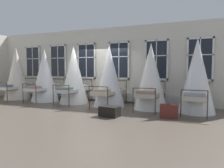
{
  "coord_description": "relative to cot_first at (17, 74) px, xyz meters",
  "views": [
    {
      "loc": [
        4.68,
        -8.29,
        1.58
      ],
      "look_at": [
        1.01,
        -0.09,
        0.93
      ],
      "focal_mm": 34.86,
      "sensor_mm": 36.0,
      "label": 1
    }
  ],
  "objects": [
    {
      "name": "travel_trunk",
      "position": [
        6.11,
        -1.82,
        -1.11
      ],
      "size": [
        0.68,
        0.46,
        0.34
      ],
      "primitive_type": "cube",
      "rotation": [
        0.0,
        0.0,
        -0.1
      ],
      "color": "black",
      "rests_on": "ground"
    },
    {
      "name": "cot_fifth",
      "position": [
        7.01,
        0.02,
        -0.04
      ],
      "size": [
        1.3,
        2.01,
        2.54
      ],
      "rotation": [
        0.0,
        0.0,
        1.59
      ],
      "color": "#4C3323",
      "rests_on": "ground"
    },
    {
      "name": "rug_sixth",
      "position": [
        8.71,
        -1.38,
        -1.27
      ],
      "size": [
        0.81,
        0.58,
        0.01
      ],
      "primitive_type": "cube",
      "rotation": [
        0.0,
        0.0,
        -0.03
      ],
      "color": "brown",
      "rests_on": "ground"
    },
    {
      "name": "suitcase_dark",
      "position": [
        7.93,
        -1.29,
        -1.05
      ],
      "size": [
        0.58,
        0.29,
        0.47
      ],
      "rotation": [
        0.0,
        0.0,
        0.15
      ],
      "color": "#5B231E",
      "rests_on": "ground"
    },
    {
      "name": "cot_fourth",
      "position": [
        5.27,
        -0.03,
        -0.06
      ],
      "size": [
        1.3,
        2.0,
        2.51
      ],
      "rotation": [
        0.0,
        0.0,
        1.57
      ],
      "color": "#4C3323",
      "rests_on": "ground"
    },
    {
      "name": "cot_second",
      "position": [
        1.82,
        0.02,
        -0.05
      ],
      "size": [
        1.3,
        2.02,
        2.53
      ],
      "rotation": [
        0.0,
        0.0,
        1.54
      ],
      "color": "#4C3323",
      "rests_on": "ground"
    },
    {
      "name": "cot_first",
      "position": [
        0.0,
        0.0,
        0.0
      ],
      "size": [
        1.3,
        2.02,
        2.63
      ],
      "rotation": [
        0.0,
        0.0,
        1.6
      ],
      "color": "#4C3323",
      "rests_on": "ground"
    },
    {
      "name": "ground",
      "position": [
        4.38,
        0.08,
        -1.28
      ],
      "size": [
        23.47,
        23.47,
        0.0
      ],
      "primitive_type": "plane",
      "color": "brown"
    },
    {
      "name": "cot_sixth",
      "position": [
        8.67,
        -0.0,
        0.0
      ],
      "size": [
        1.3,
        2.01,
        2.64
      ],
      "rotation": [
        0.0,
        0.0,
        1.56
      ],
      "color": "#4C3323",
      "rests_on": "ground"
    },
    {
      "name": "window_bank",
      "position": [
        4.38,
        1.09,
        -0.17
      ],
      "size": [
        9.68,
        0.1,
        2.73
      ],
      "color": "black",
      "rests_on": "ground"
    },
    {
      "name": "back_wall_with_windows",
      "position": [
        4.38,
        1.21,
        0.47
      ],
      "size": [
        12.73,
        0.1,
        3.49
      ],
      "primitive_type": "cube",
      "color": "beige",
      "rests_on": "ground"
    },
    {
      "name": "cot_third",
      "position": [
        3.47,
        0.04,
        -0.03
      ],
      "size": [
        1.3,
        2.01,
        2.57
      ],
      "rotation": [
        0.0,
        0.0,
        1.59
      ],
      "color": "#4C3323",
      "rests_on": "ground"
    }
  ]
}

